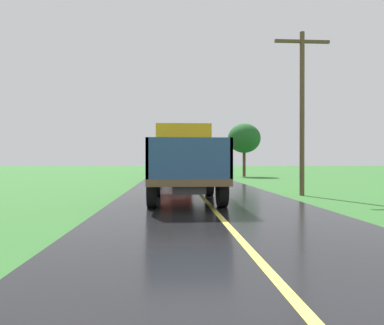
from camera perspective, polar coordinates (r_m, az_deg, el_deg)
The scene contains 4 objects.
banana_truck_near at distance 12.68m, azimuth -1.28°, elevation 0.31°, with size 2.38×5.82×2.80m.
banana_truck_far at distance 26.55m, azimuth -3.00°, elevation 0.27°, with size 2.38×5.81×2.80m.
utility_pole_roadside at distance 15.43m, azimuth 17.76°, elevation 8.91°, with size 2.36×0.20×6.91m.
roadside_tree_mid_right at distance 32.62m, azimuth 8.63°, elevation 3.96°, with size 3.04×3.04×4.96m.
Camera 1 is at (-1.22, -2.79, 1.46)m, focal length 32.21 mm.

